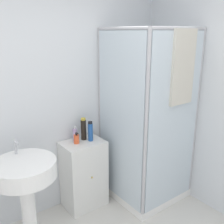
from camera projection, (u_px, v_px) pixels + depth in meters
wall_back at (27, 107)px, 2.64m from camera, size 6.40×0.06×2.50m
shower_enclosure at (147, 153)px, 3.12m from camera, size 0.82×0.85×2.02m
vanity_cabinet at (84, 174)px, 3.02m from camera, size 0.46×0.36×0.80m
sink at (25, 179)px, 2.31m from camera, size 0.56×0.56×1.03m
soap_dispenser at (76, 139)px, 2.86m from camera, size 0.06×0.06×0.13m
shampoo_bottle_tall_black at (84, 129)px, 2.95m from camera, size 0.06×0.06×0.26m
shampoo_bottle_blue at (90, 131)px, 2.91m from camera, size 0.06×0.06×0.23m
lotion_bottle_white at (75, 134)px, 2.94m from camera, size 0.05×0.05×0.17m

